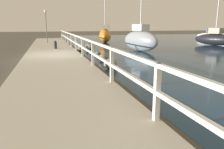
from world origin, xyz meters
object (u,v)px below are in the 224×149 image
mooring_bollard (55,45)px  sailboat_gray (140,40)px  sailboat_black (215,39)px  sailboat_white (216,36)px  sailboat_orange (105,35)px  dock_lamp (46,18)px

mooring_bollard → sailboat_gray: (6.33, -1.56, 0.34)m
mooring_bollard → sailboat_black: 15.59m
sailboat_white → sailboat_gray: 17.73m
sailboat_white → sailboat_orange: bearing=164.3°
sailboat_black → mooring_bollard: bearing=160.4°
mooring_bollard → sailboat_white: sailboat_white is taller
sailboat_white → sailboat_black: bearing=-148.0°
dock_lamp → sailboat_gray: sailboat_gray is taller
mooring_bollard → sailboat_gray: bearing=-13.8°
mooring_bollard → sailboat_black: bearing=3.7°
mooring_bollard → sailboat_black: size_ratio=0.09×
sailboat_orange → sailboat_white: (15.62, 0.17, -0.26)m
sailboat_white → sailboat_black: (-5.93, -6.64, 0.07)m
sailboat_black → sailboat_gray: 9.58m
sailboat_orange → sailboat_gray: (0.46, -9.03, 0.01)m
mooring_bollard → dock_lamp: (-0.58, 6.22, 2.20)m
sailboat_black → sailboat_white: bearing=25.0°
sailboat_orange → dock_lamp: bearing=-152.0°
mooring_bollard → sailboat_white: (21.49, 7.65, 0.07)m
sailboat_black → sailboat_gray: bearing=172.2°
sailboat_orange → sailboat_gray: size_ratio=1.11×
sailboat_white → sailboat_black: 8.90m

